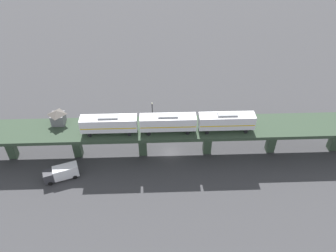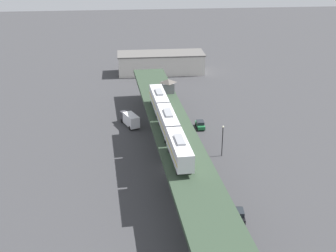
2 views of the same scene
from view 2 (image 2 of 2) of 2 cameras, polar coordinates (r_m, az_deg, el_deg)
ground_plane at (r=94.84m, az=0.90°, el=-5.23°), size 400.00×400.00×0.00m
elevated_viaduct at (r=91.73m, az=0.95°, el=-1.64°), size 13.54×92.33×7.71m
subway_train at (r=90.85m, az=0.00°, el=0.60°), size 4.91×37.30×4.45m
signal_hut at (r=114.27m, az=-0.01°, el=4.99°), size 3.40×3.40×3.40m
street_car_green at (r=113.49m, az=3.94°, el=0.18°), size 1.98×4.42×1.89m
street_car_black at (r=79.92m, az=8.58°, el=-10.65°), size 2.30×4.56×1.89m
delivery_truck at (r=114.62m, az=-4.68°, el=0.84°), size 4.77×7.52×3.20m
street_lamp at (r=98.91m, az=6.66°, el=-1.50°), size 0.44×0.44×6.94m
warehouse_building at (r=156.85m, az=-0.87°, el=7.70°), size 28.56×10.21×6.80m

